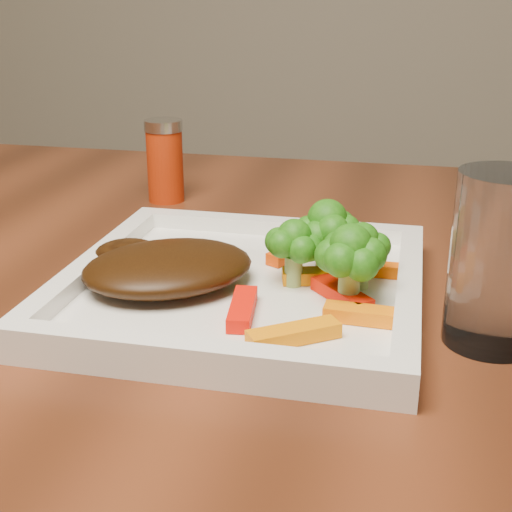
% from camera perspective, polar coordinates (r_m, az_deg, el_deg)
% --- Properties ---
extents(plate, '(0.27, 0.27, 0.01)m').
position_cam_1_polar(plate, '(0.56, -1.00, -2.89)').
color(plate, white).
rests_on(plate, dining_table).
extents(steak, '(0.17, 0.16, 0.03)m').
position_cam_1_polar(steak, '(0.55, -7.04, -0.90)').
color(steak, '#341B07').
rests_on(steak, plate).
extents(broccoli_0, '(0.08, 0.08, 0.07)m').
position_cam_1_polar(broccoli_0, '(0.56, 5.68, 1.76)').
color(broccoli_0, '#156711').
rests_on(broccoli_0, plate).
extents(broccoli_1, '(0.06, 0.06, 0.06)m').
position_cam_1_polar(broccoli_1, '(0.55, 8.44, 0.64)').
color(broccoli_1, '#337112').
rests_on(broccoli_1, plate).
extents(broccoli_2, '(0.07, 0.07, 0.06)m').
position_cam_1_polar(broccoli_2, '(0.52, 7.52, -0.85)').
color(broccoli_2, '#266A11').
rests_on(broccoli_2, plate).
extents(broccoli_3, '(0.06, 0.06, 0.06)m').
position_cam_1_polar(broccoli_3, '(0.54, 3.06, 0.68)').
color(broccoli_3, '#126310').
rests_on(broccoli_3, plate).
extents(carrot_0, '(0.06, 0.05, 0.01)m').
position_cam_1_polar(carrot_0, '(0.47, 3.05, -6.24)').
color(carrot_0, orange).
rests_on(carrot_0, plate).
extents(carrot_1, '(0.06, 0.02, 0.01)m').
position_cam_1_polar(carrot_1, '(0.50, 9.00, -4.71)').
color(carrot_1, orange).
rests_on(carrot_1, plate).
extents(carrot_2, '(0.02, 0.06, 0.01)m').
position_cam_1_polar(carrot_2, '(0.50, -1.10, -4.23)').
color(carrot_2, '#F01003').
rests_on(carrot_2, plate).
extents(carrot_3, '(0.05, 0.01, 0.01)m').
position_cam_1_polar(carrot_3, '(0.58, 9.19, -1.01)').
color(carrot_3, '#FF5D04').
rests_on(carrot_3, plate).
extents(carrot_4, '(0.04, 0.05, 0.01)m').
position_cam_1_polar(carrot_4, '(0.61, 2.80, 0.28)').
color(carrot_4, '#EA4003').
rests_on(carrot_4, plate).
extents(carrot_5, '(0.05, 0.05, 0.01)m').
position_cam_1_polar(carrot_5, '(0.53, 6.86, -3.05)').
color(carrot_5, '#FF1B04').
rests_on(carrot_5, plate).
extents(carrot_6, '(0.06, 0.03, 0.01)m').
position_cam_1_polar(carrot_6, '(0.56, 5.31, -1.59)').
color(carrot_6, orange).
rests_on(carrot_6, plate).
extents(spice_shaker, '(0.05, 0.05, 0.09)m').
position_cam_1_polar(spice_shaker, '(0.81, -7.30, 7.55)').
color(spice_shaker, '#AD2909').
rests_on(spice_shaker, dining_table).
extents(drinking_glass, '(0.08, 0.08, 0.12)m').
position_cam_1_polar(drinking_glass, '(0.50, 18.87, -0.35)').
color(drinking_glass, white).
rests_on(drinking_glass, dining_table).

